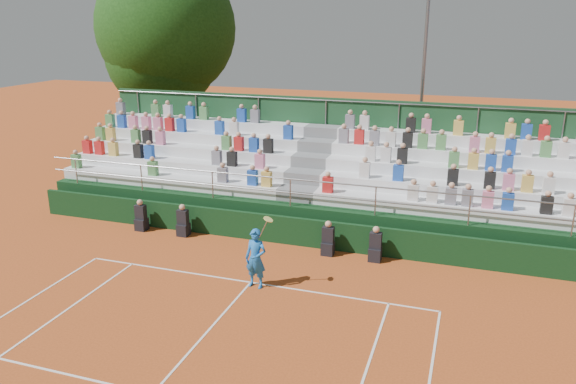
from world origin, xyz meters
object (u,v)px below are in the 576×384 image
(tennis_player, at_px, (256,258))
(tree_west, at_px, (162,55))
(floodlight_mast, at_px, (424,69))
(tree_east, at_px, (166,28))

(tennis_player, xyz_separation_m, tree_west, (-10.53, 13.15, 4.76))
(tree_west, distance_m, floodlight_mast, 13.74)
(tree_east, bearing_deg, floodlight_mast, -1.41)
(tree_west, xyz_separation_m, floodlight_mast, (13.73, -0.16, -0.34))
(tree_west, height_order, tree_east, tree_east)
(tennis_player, distance_m, tree_west, 17.50)
(tree_east, bearing_deg, tree_west, -147.02)
(tree_west, bearing_deg, tree_east, 32.98)
(tree_west, bearing_deg, floodlight_mast, -0.66)
(tennis_player, height_order, tree_east, tree_east)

